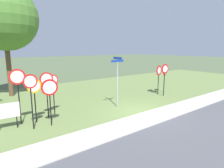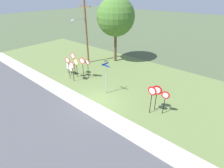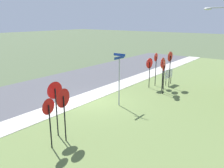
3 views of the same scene
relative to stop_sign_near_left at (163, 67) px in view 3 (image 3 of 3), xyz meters
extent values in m
plane|color=#4C5B3D|center=(5.35, -2.28, -1.67)|extent=(160.00, 160.00, 0.00)
cube|color=#4C4C51|center=(5.35, -7.08, -1.66)|extent=(44.00, 6.40, 0.01)
cube|color=#BCB7AD|center=(5.35, -3.08, -1.64)|extent=(44.00, 1.60, 0.06)
cube|color=olive|center=(5.35, 3.72, -1.65)|extent=(44.00, 12.00, 0.04)
cylinder|color=black|center=(0.00, 0.03, -0.66)|extent=(0.06, 0.06, 1.94)
cylinder|color=gold|center=(0.00, -0.01, 0.26)|extent=(0.72, 0.04, 0.72)
cylinder|color=white|center=(0.00, -0.03, 0.26)|extent=(0.56, 0.02, 0.56)
cylinder|color=black|center=(-0.68, 0.24, -0.41)|extent=(0.06, 0.06, 2.44)
cylinder|color=red|center=(-0.68, 0.20, 0.75)|extent=(0.76, 0.05, 0.76)
cylinder|color=white|center=(-0.68, 0.19, 0.75)|extent=(0.59, 0.03, 0.59)
cylinder|color=black|center=(-0.37, -0.77, -0.47)|extent=(0.06, 0.06, 2.32)
cylinder|color=red|center=(-0.37, -0.81, 0.64)|extent=(0.65, 0.08, 0.65)
cylinder|color=white|center=(-0.37, -0.83, 0.64)|extent=(0.51, 0.05, 0.51)
cylinder|color=black|center=(0.45, -0.87, -0.65)|extent=(0.06, 0.06, 1.97)
cylinder|color=red|center=(0.45, -0.92, 0.28)|extent=(0.78, 0.12, 0.78)
cylinder|color=white|center=(0.45, -0.93, 0.28)|extent=(0.61, 0.08, 0.61)
cylinder|color=black|center=(0.72, 0.33, -0.54)|extent=(0.06, 0.06, 2.17)
cylinder|color=red|center=(0.72, 0.29, 0.49)|extent=(0.75, 0.06, 0.75)
cylinder|color=white|center=(0.72, 0.27, 0.49)|extent=(0.58, 0.04, 0.58)
cylinder|color=black|center=(1.20, 0.65, -0.62)|extent=(0.06, 0.06, 2.02)
cylinder|color=red|center=(1.20, 0.61, 0.35)|extent=(0.60, 0.09, 0.60)
cylinder|color=white|center=(1.20, 0.60, 0.35)|extent=(0.47, 0.06, 0.47)
cylinder|color=black|center=(10.52, 0.18, -0.70)|extent=(0.06, 0.06, 1.86)
cone|color=red|center=(10.52, 0.14, 0.17)|extent=(0.66, 0.12, 0.66)
cone|color=white|center=(10.52, 0.12, 0.17)|extent=(0.45, 0.08, 0.45)
cylinder|color=black|center=(9.67, -0.45, -0.52)|extent=(0.06, 0.06, 2.22)
cone|color=red|center=(9.67, -0.49, 0.51)|extent=(0.77, 0.09, 0.77)
cone|color=white|center=(9.67, -0.51, 0.51)|extent=(0.52, 0.06, 0.52)
cylinder|color=black|center=(9.79, 0.21, -0.61)|extent=(0.06, 0.06, 2.03)
cone|color=red|center=(9.79, 0.17, 0.32)|extent=(0.81, 0.15, 0.82)
cone|color=white|center=(9.79, 0.14, 0.32)|extent=(0.55, 0.10, 0.56)
cylinder|color=#9EA0A8|center=(4.91, -0.49, -0.19)|extent=(0.07, 0.07, 2.87)
cylinder|color=#9EA0A8|center=(4.91, -0.49, 1.25)|extent=(0.09, 0.09, 0.03)
cube|color=navy|center=(4.91, -0.49, 1.31)|extent=(0.96, 0.02, 0.15)
cube|color=navy|center=(4.91, -0.49, 1.48)|extent=(0.02, 0.82, 0.15)
cylinder|color=#9EA0A8|center=(-2.41, 3.03, 4.25)|extent=(0.08, 1.93, 0.08)
ellipsoid|color=#B7B7BC|center=(-2.41, 2.07, 4.19)|extent=(0.40, 0.56, 0.18)
cylinder|color=black|center=(-1.70, -0.05, -1.35)|extent=(0.05, 0.05, 0.55)
cylinder|color=black|center=(-0.93, -0.12, -1.35)|extent=(0.05, 0.05, 0.55)
cube|color=white|center=(-1.31, -0.08, -0.73)|extent=(1.10, 0.14, 0.70)
camera|label=1|loc=(-2.58, -9.67, 2.09)|focal=30.67mm
camera|label=2|loc=(14.18, -10.64, 7.13)|focal=26.44mm
camera|label=3|loc=(15.70, 7.29, 3.47)|focal=37.08mm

